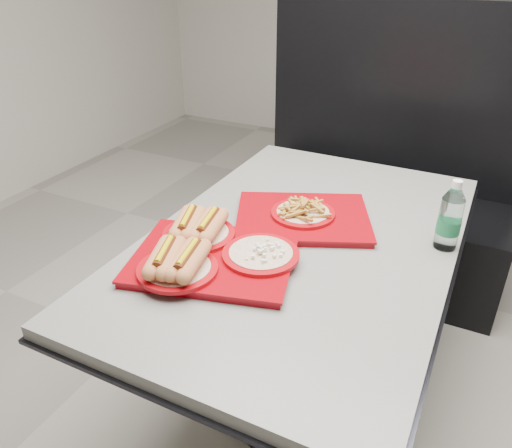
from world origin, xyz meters
The scene contains 6 objects.
ground centered at (0.00, 0.00, 0.00)m, with size 6.00×6.00×0.00m, color gray.
diner_table centered at (0.00, 0.00, 0.58)m, with size 0.92×1.42×0.75m.
booth_bench centered at (0.00, 1.09, 0.40)m, with size 1.30×0.57×1.35m.
tray_near centered at (-0.19, -0.26, 0.79)m, with size 0.53×0.46×0.10m.
tray_far centered at (-0.04, 0.09, 0.77)m, with size 0.53×0.48×0.09m.
water_bottle centered at (0.41, 0.13, 0.85)m, with size 0.07×0.07×0.22m.
Camera 1 is at (0.47, -1.28, 1.55)m, focal length 35.00 mm.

